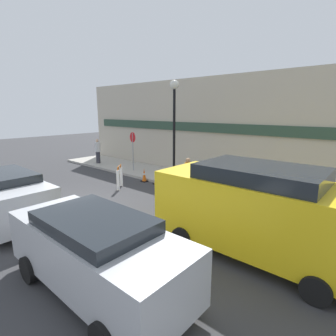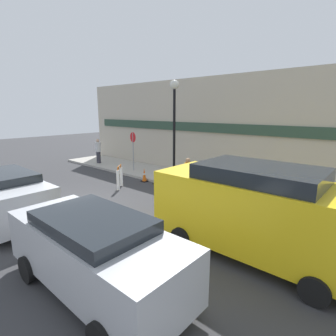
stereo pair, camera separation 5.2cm
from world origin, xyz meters
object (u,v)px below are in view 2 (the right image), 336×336
(parked_car_1, at_px, (4,194))
(parked_car_2, at_px, (94,249))
(person_pedestrian, at_px, (98,150))
(person_worker, at_px, (188,174))
(work_van, at_px, (257,208))
(stop_sign, at_px, (133,145))
(streetlamp_post, at_px, (174,118))

(parked_car_1, relative_size, parked_car_2, 0.98)
(parked_car_2, bearing_deg, parked_car_1, 180.00)
(person_pedestrian, distance_m, parked_car_2, 13.44)
(person_worker, distance_m, person_pedestrian, 8.58)
(person_pedestrian, bearing_deg, work_van, 136.50)
(parked_car_1, bearing_deg, work_van, 26.14)
(person_pedestrian, relative_size, work_van, 0.31)
(parked_car_2, bearing_deg, person_pedestrian, 145.49)
(stop_sign, distance_m, parked_car_1, 8.02)
(person_pedestrian, xyz_separation_m, parked_car_2, (11.08, -7.61, -0.08))
(stop_sign, relative_size, parked_car_1, 0.53)
(person_worker, relative_size, person_pedestrian, 0.98)
(work_van, bearing_deg, parked_car_2, -118.44)
(parked_car_2, height_order, work_van, work_van)
(stop_sign, distance_m, person_pedestrian, 3.64)
(streetlamp_post, distance_m, parked_car_1, 7.84)
(streetlamp_post, xyz_separation_m, person_pedestrian, (-7.05, 0.26, -2.34))
(person_pedestrian, relative_size, parked_car_2, 0.37)
(parked_car_1, distance_m, parked_car_2, 5.29)
(streetlamp_post, bearing_deg, person_worker, -28.27)
(streetlamp_post, bearing_deg, work_van, -32.75)
(stop_sign, height_order, person_worker, stop_sign)
(streetlamp_post, relative_size, parked_car_1, 1.14)
(stop_sign, distance_m, parked_car_2, 10.75)
(streetlamp_post, xyz_separation_m, parked_car_2, (4.03, -7.36, -2.41))
(work_van, bearing_deg, streetlamp_post, 147.25)
(person_worker, bearing_deg, parked_car_1, 46.72)
(person_pedestrian, height_order, parked_car_1, person_pedestrian)
(parked_car_1, xyz_separation_m, work_van, (7.21, 3.54, 0.33))
(person_pedestrian, bearing_deg, streetlamp_post, 151.85)
(parked_car_2, distance_m, work_van, 4.04)
(streetlamp_post, distance_m, person_pedestrian, 7.43)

